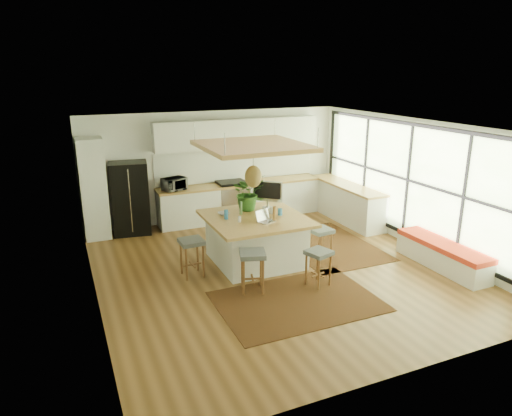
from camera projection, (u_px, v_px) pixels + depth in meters
name	position (u px, v px, depth m)	size (l,w,h in m)	color
floor	(276.00, 269.00, 8.83)	(7.00, 7.00, 0.00)	brown
ceiling	(278.00, 127.00, 8.05)	(7.00, 7.00, 0.00)	white
wall_back	(216.00, 166.00, 11.51)	(6.50, 6.50, 0.00)	white
wall_front	(409.00, 277.00, 5.36)	(6.50, 6.50, 0.00)	white
wall_left	(90.00, 224.00, 7.20)	(7.00, 7.00, 0.00)	white
wall_right	(416.00, 184.00, 9.68)	(7.00, 7.00, 0.00)	white
window_wall	(415.00, 182.00, 9.65)	(0.10, 6.20, 2.60)	black
pantry	(93.00, 189.00, 10.17)	(0.55, 0.60, 2.25)	silver
back_counter_base	(241.00, 202.00, 11.70)	(4.20, 0.60, 0.88)	silver
back_counter_top	(241.00, 184.00, 11.57)	(4.24, 0.64, 0.05)	#A57A3A
backsplash	(236.00, 164.00, 11.70)	(4.20, 0.02, 0.80)	white
upper_cabinets	(238.00, 133.00, 11.33)	(4.20, 0.34, 0.70)	silver
range	(232.00, 200.00, 11.59)	(0.76, 0.62, 1.00)	#A5A5AA
right_counter_base	(347.00, 203.00, 11.57)	(0.60, 2.50, 0.88)	silver
right_counter_top	(348.00, 185.00, 11.44)	(0.64, 2.54, 0.05)	#A57A3A
window_bench	(442.00, 255.00, 8.83)	(0.52, 2.00, 0.50)	silver
ceiling_panel	(253.00, 161.00, 8.47)	(1.86, 1.86, 0.80)	#A57A3A
rug_near	(297.00, 301.00, 7.58)	(2.60, 1.80, 0.01)	black
rug_right	(327.00, 245.00, 9.99)	(1.80, 2.60, 0.01)	black
fridge	(130.00, 194.00, 10.51)	(0.83, 0.65, 1.67)	black
island	(256.00, 240.00, 9.02)	(1.85, 1.85, 0.93)	#A57A3A
stool_near_left	(252.00, 272.00, 7.85)	(0.43, 0.43, 0.72)	#4E5456
stool_near_right	(318.00, 267.00, 8.05)	(0.39, 0.39, 0.66)	#4E5456
stool_right_front	(320.00, 244.00, 9.10)	(0.40, 0.40, 0.68)	#4E5456
stool_right_back	(293.00, 229.00, 9.93)	(0.39, 0.39, 0.66)	#4E5456
stool_left_side	(192.00, 258.00, 8.44)	(0.42, 0.42, 0.71)	#4E5456
laptop	(266.00, 216.00, 8.57)	(0.31, 0.33, 0.23)	#A5A5AA
monitor	(268.00, 196.00, 9.39)	(0.62, 0.22, 0.58)	#A5A5AA
microwave	(174.00, 183.00, 10.83)	(0.53, 0.29, 0.36)	#A5A5AA
island_plant	(248.00, 196.00, 9.28)	(0.66, 0.73, 0.57)	#1E4C19
island_bowl	(224.00, 214.00, 8.99)	(0.23, 0.23, 0.06)	white
island_bottle_0	(227.00, 214.00, 8.74)	(0.07, 0.07, 0.19)	#3383CC
island_bottle_1	(239.00, 217.00, 8.58)	(0.07, 0.07, 0.19)	silver
island_bottle_2	(274.00, 215.00, 8.69)	(0.07, 0.07, 0.19)	#A67037
island_bottle_3	(271.00, 209.00, 9.04)	(0.07, 0.07, 0.19)	white
island_bottle_4	(241.00, 210.00, 9.00)	(0.07, 0.07, 0.19)	#527A49
island_bottle_5	(281.00, 211.00, 8.96)	(0.07, 0.07, 0.19)	#3383CC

